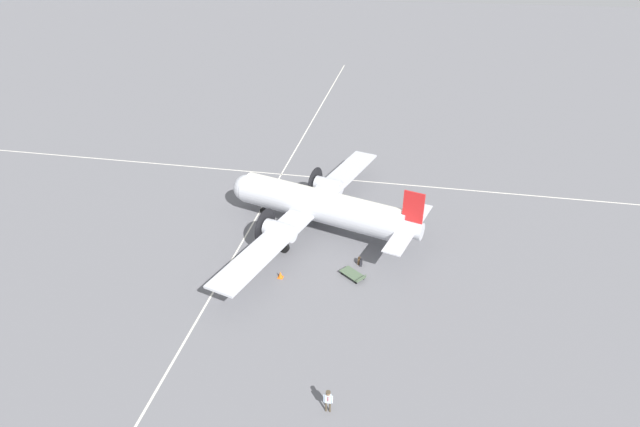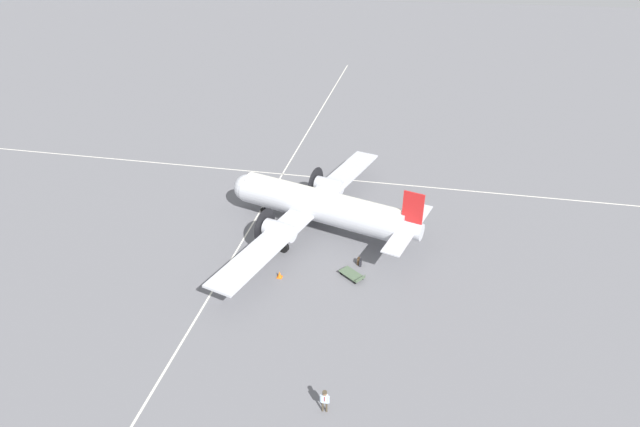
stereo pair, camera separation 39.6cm
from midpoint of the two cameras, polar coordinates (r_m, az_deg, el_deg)
name	(u,v)px [view 2 (the right image)]	position (r m, az deg, el deg)	size (l,w,h in m)	color
ground_plane	(320,230)	(46.59, 0.24, -1.89)	(300.00, 300.00, 0.00)	slate
apron_line_eastwest	(253,223)	(48.07, -7.39, -1.05)	(120.00, 0.16, 0.01)	silver
apron_line_northsouth	(339,179)	(55.76, 2.37, 3.95)	(0.16, 120.00, 0.01)	silver
airliner_main	(316,204)	(45.41, -0.26, 1.04)	(26.86, 19.05, 6.13)	silver
crew_foreground	(325,399)	(30.91, 0.92, -20.45)	(0.29, 0.57, 1.68)	#473D2D
suitcase_near_door	(360,263)	(42.02, 4.92, -5.62)	(0.43, 0.19, 0.63)	#232328
suitcase_upright_spare	(358,261)	(42.23, 4.69, -5.45)	(0.49, 0.20, 0.57)	#47331E
baggage_cart	(352,274)	(40.71, 3.95, -6.97)	(2.10, 2.29, 0.56)	#4C6047
traffic_cone	(279,275)	(40.73, -4.37, -6.97)	(0.45, 0.45, 0.59)	orange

